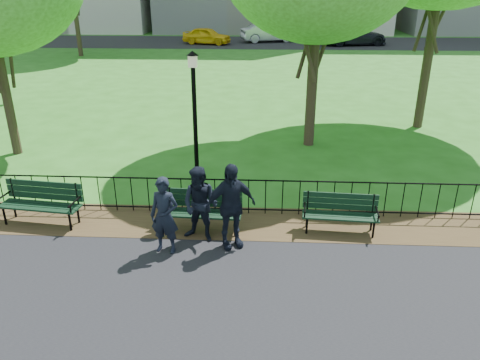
{
  "coord_description": "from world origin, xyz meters",
  "views": [
    {
      "loc": [
        1.3,
        -8.0,
        5.19
      ],
      "look_at": [
        0.82,
        1.5,
        1.1
      ],
      "focal_mm": 35.0,
      "sensor_mm": 36.0,
      "label": 1
    }
  ],
  "objects_px": {
    "park_bench_right_a": "(340,209)",
    "person_left": "(165,216)",
    "person_mid": "(200,205)",
    "lamppost": "(195,113)",
    "person_right": "(230,206)",
    "taxi": "(207,36)",
    "park_bench_main": "(188,206)",
    "park_bench_left_a": "(42,199)",
    "sedan_dark": "(354,35)",
    "sedan_silver": "(269,33)"
  },
  "relations": [
    {
      "from": "park_bench_left_a",
      "to": "person_left",
      "type": "height_order",
      "value": "person_left"
    },
    {
      "from": "park_bench_left_a",
      "to": "person_right",
      "type": "distance_m",
      "value": 4.46
    },
    {
      "from": "park_bench_main",
      "to": "person_left",
      "type": "distance_m",
      "value": 0.99
    },
    {
      "from": "person_right",
      "to": "sedan_dark",
      "type": "bearing_deg",
      "value": 51.98
    },
    {
      "from": "park_bench_main",
      "to": "park_bench_left_a",
      "type": "bearing_deg",
      "value": 179.61
    },
    {
      "from": "person_mid",
      "to": "park_bench_right_a",
      "type": "bearing_deg",
      "value": 28.38
    },
    {
      "from": "park_bench_right_a",
      "to": "person_left",
      "type": "bearing_deg",
      "value": -159.86
    },
    {
      "from": "person_left",
      "to": "person_right",
      "type": "bearing_deg",
      "value": 21.71
    },
    {
      "from": "person_left",
      "to": "sedan_dark",
      "type": "height_order",
      "value": "person_left"
    },
    {
      "from": "lamppost",
      "to": "taxi",
      "type": "xyz_separation_m",
      "value": [
        -3.15,
        29.49,
        -1.21
      ]
    },
    {
      "from": "sedan_silver",
      "to": "sedan_dark",
      "type": "xyz_separation_m",
      "value": [
        7.17,
        -1.81,
        0.0
      ]
    },
    {
      "from": "person_left",
      "to": "sedan_silver",
      "type": "relative_size",
      "value": 0.33
    },
    {
      "from": "park_bench_main",
      "to": "lamppost",
      "type": "distance_m",
      "value": 3.16
    },
    {
      "from": "person_mid",
      "to": "sedan_silver",
      "type": "relative_size",
      "value": 0.34
    },
    {
      "from": "person_mid",
      "to": "person_right",
      "type": "relative_size",
      "value": 0.9
    },
    {
      "from": "lamppost",
      "to": "taxi",
      "type": "relative_size",
      "value": 0.86
    },
    {
      "from": "lamppost",
      "to": "sedan_silver",
      "type": "bearing_deg",
      "value": 86.06
    },
    {
      "from": "park_bench_right_a",
      "to": "person_mid",
      "type": "relative_size",
      "value": 1.01
    },
    {
      "from": "lamppost",
      "to": "sedan_dark",
      "type": "xyz_separation_m",
      "value": [
        9.33,
        29.48,
        -1.1
      ]
    },
    {
      "from": "park_bench_right_a",
      "to": "sedan_dark",
      "type": "height_order",
      "value": "sedan_dark"
    },
    {
      "from": "person_right",
      "to": "taxi",
      "type": "xyz_separation_m",
      "value": [
        -4.33,
        33.0,
        -0.22
      ]
    },
    {
      "from": "person_right",
      "to": "taxi",
      "type": "relative_size",
      "value": 0.45
    },
    {
      "from": "lamppost",
      "to": "person_right",
      "type": "height_order",
      "value": "lamppost"
    },
    {
      "from": "person_mid",
      "to": "sedan_dark",
      "type": "relative_size",
      "value": 0.3
    },
    {
      "from": "park_bench_main",
      "to": "person_right",
      "type": "xyz_separation_m",
      "value": [
        0.99,
        -0.64,
        0.33
      ]
    },
    {
      "from": "sedan_dark",
      "to": "person_right",
      "type": "bearing_deg",
      "value": 153.25
    },
    {
      "from": "park_bench_main",
      "to": "park_bench_left_a",
      "type": "relative_size",
      "value": 0.99
    },
    {
      "from": "park_bench_right_a",
      "to": "person_right",
      "type": "xyz_separation_m",
      "value": [
        -2.37,
        -0.78,
        0.4
      ]
    },
    {
      "from": "person_right",
      "to": "park_bench_left_a",
      "type": "bearing_deg",
      "value": 145.07
    },
    {
      "from": "sedan_silver",
      "to": "park_bench_left_a",
      "type": "bearing_deg",
      "value": 154.35
    },
    {
      "from": "park_bench_left_a",
      "to": "person_right",
      "type": "relative_size",
      "value": 1.03
    },
    {
      "from": "person_left",
      "to": "park_bench_right_a",
      "type": "bearing_deg",
      "value": 25.9
    },
    {
      "from": "park_bench_right_a",
      "to": "park_bench_main",
      "type": "bearing_deg",
      "value": -173.38
    },
    {
      "from": "park_bench_right_a",
      "to": "taxi",
      "type": "bearing_deg",
      "value": 105.95
    },
    {
      "from": "park_bench_main",
      "to": "sedan_silver",
      "type": "height_order",
      "value": "sedan_silver"
    },
    {
      "from": "person_left",
      "to": "sedan_silver",
      "type": "height_order",
      "value": "person_left"
    },
    {
      "from": "person_mid",
      "to": "taxi",
      "type": "bearing_deg",
      "value": 114.39
    },
    {
      "from": "park_bench_right_a",
      "to": "lamppost",
      "type": "distance_m",
      "value": 4.69
    },
    {
      "from": "taxi",
      "to": "sedan_dark",
      "type": "relative_size",
      "value": 0.74
    },
    {
      "from": "person_mid",
      "to": "taxi",
      "type": "relative_size",
      "value": 0.4
    },
    {
      "from": "park_bench_main",
      "to": "person_mid",
      "type": "relative_size",
      "value": 1.14
    },
    {
      "from": "lamppost",
      "to": "person_right",
      "type": "bearing_deg",
      "value": -71.28
    },
    {
      "from": "sedan_dark",
      "to": "sedan_silver",
      "type": "bearing_deg",
      "value": 62.96
    },
    {
      "from": "sedan_silver",
      "to": "taxi",
      "type": "bearing_deg",
      "value": 92.01
    },
    {
      "from": "park_bench_main",
      "to": "park_bench_left_a",
      "type": "xyz_separation_m",
      "value": [
        -3.38,
        0.19,
        -0.01
      ]
    },
    {
      "from": "park_bench_right_a",
      "to": "person_left",
      "type": "xyz_separation_m",
      "value": [
        -3.68,
        -1.05,
        0.29
      ]
    },
    {
      "from": "park_bench_right_a",
      "to": "person_mid",
      "type": "xyz_separation_m",
      "value": [
        -3.02,
        -0.55,
        0.31
      ]
    },
    {
      "from": "park_bench_main",
      "to": "park_bench_left_a",
      "type": "distance_m",
      "value": 3.39
    },
    {
      "from": "sedan_silver",
      "to": "park_bench_right_a",
      "type": "bearing_deg",
      "value": 165.64
    },
    {
      "from": "park_bench_left_a",
      "to": "park_bench_right_a",
      "type": "distance_m",
      "value": 6.74
    }
  ]
}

